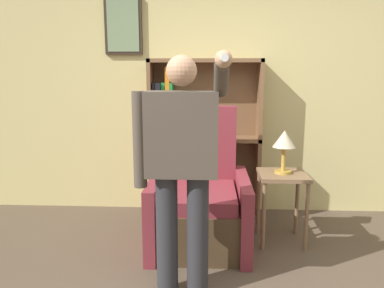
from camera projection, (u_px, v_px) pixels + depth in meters
name	position (u px, v px, depth m)	size (l,w,h in m)	color
wall_back	(226.00, 86.00, 4.11)	(8.00, 0.11, 2.80)	#DBCC84
bookcase	(192.00, 140.00, 4.08)	(1.20, 0.28, 1.69)	brown
armchair	(200.00, 203.00, 3.43)	(0.87, 0.92, 1.24)	#4C3823
person_standing	(182.00, 162.00, 2.49)	(0.62, 0.78, 1.66)	#2D2D33
side_table	(282.00, 186.00, 3.41)	(0.43, 0.43, 0.65)	#846647
table_lamp	(284.00, 142.00, 3.33)	(0.21, 0.21, 0.39)	gold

